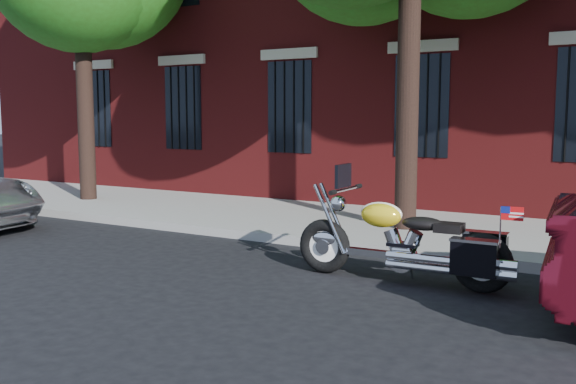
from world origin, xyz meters
The scene contains 4 objects.
ground centered at (0.00, 0.00, 0.00)m, with size 120.00×120.00×0.00m, color black.
curb centered at (0.00, 1.38, 0.07)m, with size 40.00×0.16×0.15m, color gray.
sidewalk centered at (0.00, 3.26, 0.07)m, with size 40.00×3.60×0.15m, color gray.
motorcycle centered at (1.62, 0.02, 0.48)m, with size 2.80×0.81×1.41m.
Camera 1 is at (4.17, -7.18, 2.00)m, focal length 40.00 mm.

